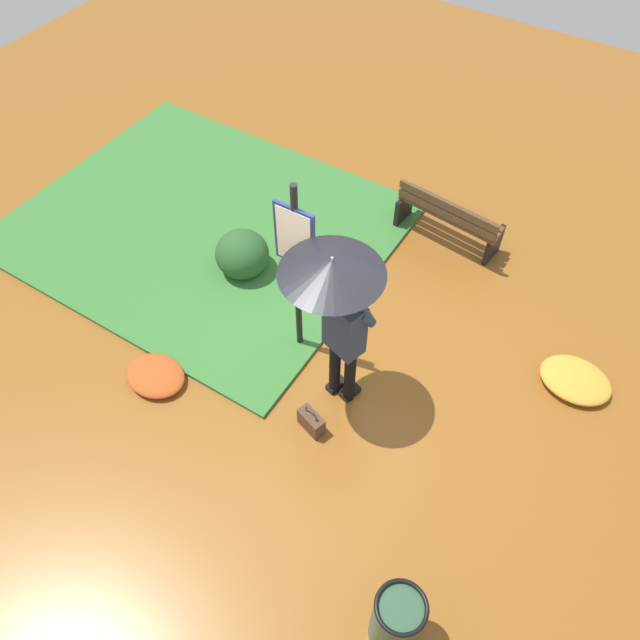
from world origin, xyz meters
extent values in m
plane|color=brown|center=(0.00, 0.00, 0.00)|extent=(18.00, 18.00, 0.00)
cube|color=#387533|center=(2.77, -1.14, 0.03)|extent=(4.80, 4.00, 0.05)
cylinder|color=black|center=(-0.25, 0.14, 0.43)|extent=(0.12, 0.12, 0.86)
cylinder|color=black|center=(-0.07, 0.14, 0.43)|extent=(0.12, 0.12, 0.86)
cube|color=black|center=(-0.25, 0.10, 0.04)|extent=(0.17, 0.24, 0.08)
cube|color=black|center=(-0.07, 0.10, 0.04)|extent=(0.17, 0.24, 0.08)
cube|color=#2D3851|center=(-0.16, 0.14, 1.18)|extent=(0.43, 0.34, 0.64)
sphere|color=beige|center=(-0.16, 0.14, 1.64)|extent=(0.20, 0.20, 0.20)
ellipsoid|color=black|center=(-0.16, 0.14, 1.67)|extent=(0.20, 0.20, 0.15)
cylinder|color=#2D3851|center=(-0.38, 0.12, 1.39)|extent=(0.18, 0.13, 0.18)
cylinder|color=#2D3851|center=(-0.34, 0.11, 1.48)|extent=(0.24, 0.11, 0.33)
cube|color=black|center=(-0.25, 0.12, 1.62)|extent=(0.07, 0.03, 0.14)
cylinder|color=#2D3851|center=(0.00, 0.15, 1.42)|extent=(0.11, 0.10, 0.09)
cylinder|color=#2D3851|center=(-0.02, 0.16, 1.51)|extent=(0.10, 0.09, 0.23)
cylinder|color=#A5A5AD|center=(-0.02, 0.16, 1.83)|extent=(0.02, 0.02, 0.41)
cone|color=black|center=(-0.02, 0.16, 1.92)|extent=(0.96, 0.96, 0.16)
sphere|color=#A5A5AD|center=(-0.02, 0.16, 2.03)|extent=(0.02, 0.02, 0.02)
cylinder|color=black|center=(0.59, -0.18, 1.15)|extent=(0.07, 0.07, 2.30)
cube|color=navy|center=(0.59, -0.17, 1.70)|extent=(0.44, 0.04, 0.70)
cube|color=silver|center=(0.59, -0.15, 1.70)|extent=(0.38, 0.01, 0.64)
cube|color=#4C3323|center=(-0.11, 0.67, 0.12)|extent=(0.33, 0.23, 0.24)
torus|color=#4C3323|center=(-0.11, 0.67, 0.28)|extent=(0.17, 0.07, 0.18)
cube|color=black|center=(-0.74, -2.65, 0.22)|extent=(0.10, 0.36, 0.44)
cube|color=black|center=(0.54, -2.65, 0.22)|extent=(0.10, 0.36, 0.44)
cube|color=#513823|center=(-0.10, -2.77, 0.46)|extent=(1.40, 0.27, 0.04)
cube|color=#513823|center=(-0.10, -2.65, 0.46)|extent=(1.40, 0.27, 0.04)
cube|color=#513823|center=(-0.10, -2.53, 0.46)|extent=(1.40, 0.27, 0.04)
cube|color=#513823|center=(-0.10, -2.48, 0.56)|extent=(1.39, 0.21, 0.10)
cube|color=#513823|center=(-0.10, -2.48, 0.70)|extent=(1.39, 0.21, 0.10)
cylinder|color=#2D5138|center=(-1.74, 1.96, 0.40)|extent=(0.40, 0.40, 0.80)
torus|color=black|center=(-1.74, 1.96, 0.82)|extent=(0.42, 0.42, 0.04)
ellipsoid|color=#285628|center=(1.82, -0.77, 0.30)|extent=(0.66, 0.66, 0.60)
ellipsoid|color=#1E421E|center=(2.01, -0.87, 0.20)|extent=(0.40, 0.40, 0.40)
ellipsoid|color=gold|center=(-2.27, -1.30, 0.09)|extent=(0.78, 0.62, 0.17)
ellipsoid|color=#B74C1E|center=(1.66, 1.07, 0.08)|extent=(0.69, 0.55, 0.15)
camera|label=1|loc=(-1.86, 3.31, 5.73)|focal=34.70mm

